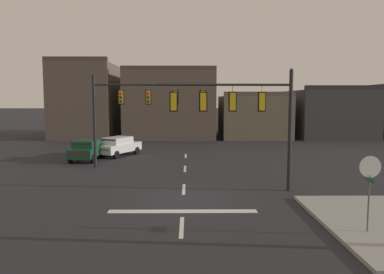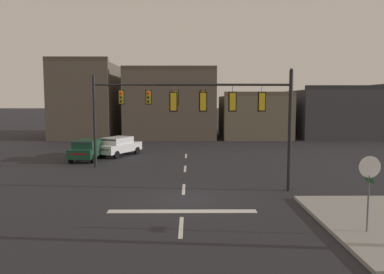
# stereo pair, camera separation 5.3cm
# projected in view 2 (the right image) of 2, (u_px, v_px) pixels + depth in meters

# --- Properties ---
(ground_plane) EXTENTS (400.00, 400.00, 0.00)m
(ground_plane) POSITION_uv_depth(u_px,v_px,m) (183.00, 199.00, 18.07)
(ground_plane) COLOR #232328
(stop_bar_paint) EXTENTS (6.40, 0.50, 0.01)m
(stop_bar_paint) POSITION_uv_depth(u_px,v_px,m) (182.00, 211.00, 16.08)
(stop_bar_paint) COLOR silver
(stop_bar_paint) RESTS_ON ground
(lane_centreline) EXTENTS (0.16, 26.40, 0.01)m
(lane_centreline) POSITION_uv_depth(u_px,v_px,m) (184.00, 189.00, 20.06)
(lane_centreline) COLOR silver
(lane_centreline) RESTS_ON ground
(signal_mast_near_side) EXTENTS (7.04, 0.49, 6.37)m
(signal_mast_near_side) POSITION_uv_depth(u_px,v_px,m) (243.00, 109.00, 19.27)
(signal_mast_near_side) COLOR black
(signal_mast_near_side) RESTS_ON ground
(signal_mast_far_side) EXTENTS (8.86, 0.36, 6.53)m
(signal_mast_far_side) POSITION_uv_depth(u_px,v_px,m) (139.00, 103.00, 26.23)
(signal_mast_far_side) COLOR black
(signal_mast_far_side) RESTS_ON ground
(stop_sign) EXTENTS (0.76, 0.64, 2.83)m
(stop_sign) POSITION_uv_depth(u_px,v_px,m) (369.00, 176.00, 13.02)
(stop_sign) COLOR #56565B
(stop_sign) RESTS_ON ground
(car_lot_nearside) EXTENTS (3.58, 4.74, 1.61)m
(car_lot_nearside) POSITION_uv_depth(u_px,v_px,m) (119.00, 146.00, 32.08)
(car_lot_nearside) COLOR silver
(car_lot_nearside) RESTS_ON ground
(car_lot_middle) EXTENTS (2.07, 4.52, 1.61)m
(car_lot_middle) POSITION_uv_depth(u_px,v_px,m) (87.00, 149.00, 29.75)
(car_lot_middle) COLOR #143D28
(car_lot_middle) RESTS_ON ground
(building_row) EXTENTS (52.27, 13.93, 9.67)m
(building_row) POSITION_uv_depth(u_px,v_px,m) (237.00, 108.00, 48.90)
(building_row) COLOR brown
(building_row) RESTS_ON ground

